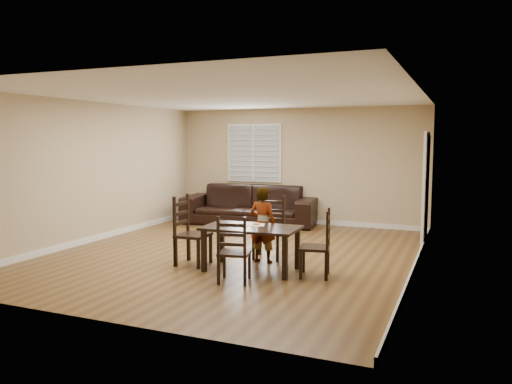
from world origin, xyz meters
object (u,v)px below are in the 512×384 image
chair_far (232,253)px  chair_left (186,233)px  dining_table (251,233)px  sofa (250,205)px  chair_near (271,229)px  donut (256,223)px  child (263,225)px  chair_right (323,246)px

chair_far → chair_left: bearing=-44.7°
dining_table → sofa: bearing=111.7°
chair_near → chair_far: 1.69m
chair_near → chair_left: 1.44m
sofa → donut: bearing=-72.2°
dining_table → donut: bearing=83.7°
child → donut: size_ratio=11.39×
dining_table → chair_left: bearing=180.0°
chair_right → sofa: bearing=-154.8°
chair_left → child: child is taller
chair_left → dining_table: bearing=-90.0°
chair_right → sofa: (-2.79, 3.78, 0.01)m
chair_far → sofa: (-1.74, 4.60, 0.03)m
chair_near → chair_right: chair_near is taller
chair_far → donut: (-0.04, 0.92, 0.27)m
chair_right → child: size_ratio=0.80×
dining_table → chair_near: chair_near is taller
donut → sofa: size_ratio=0.03×
chair_left → sofa: bearing=6.4°
chair_near → donut: (0.05, -0.77, 0.22)m
chair_right → sofa: size_ratio=0.32×
child → chair_left: bearing=30.2°
donut → chair_near: bearing=94.0°
dining_table → chair_far: size_ratio=1.55×
sofa → child: bearing=-70.3°
chair_right → chair_near: bearing=-138.6°
child → dining_table: bearing=95.3°
chair_near → chair_left: bearing=-143.3°
chair_left → donut: size_ratio=10.17×
chair_left → donut: 1.16m
chair_left → child: (1.09, 0.56, 0.12)m
chair_left → chair_right: size_ratio=1.12×
chair_far → chair_right: 1.33m
chair_far → chair_right: (1.05, 0.82, 0.02)m
chair_left → chair_right: 2.21m
donut → sofa: bearing=114.9°
chair_near → sofa: bearing=114.1°
child → sofa: (-1.68, 3.32, -0.16)m
chair_right → donut: bearing=-106.6°
dining_table → donut: (0.01, 0.16, 0.12)m
dining_table → donut: size_ratio=13.48×
dining_table → child: bearing=90.0°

